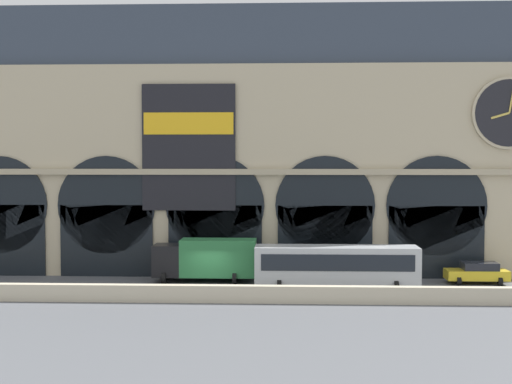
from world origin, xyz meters
TOP-DOWN VIEW (x-y plane):
  - ground_plane at (0.00, 0.00)m, footprint 200.00×200.00m
  - quay_parapet_wall at (0.00, -4.75)m, footprint 90.00×0.70m
  - station_building at (0.04, 7.07)m, footprint 51.70×4.55m
  - box_truck_center at (-0.44, 2.86)m, footprint 7.50×2.91m
  - bus_mideast at (8.81, -0.83)m, footprint 11.00×3.25m
  - car_east at (19.21, 2.87)m, footprint 4.40×2.22m

SIDE VIEW (x-z plane):
  - ground_plane at x=0.00m, z-range 0.00..0.00m
  - quay_parapet_wall at x=0.00m, z-range 0.00..1.08m
  - car_east at x=19.21m, z-range 0.03..1.58m
  - box_truck_center at x=-0.44m, z-range 0.14..3.26m
  - bus_mideast at x=8.81m, z-range 0.23..3.33m
  - station_building at x=0.04m, z-range -0.39..20.41m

